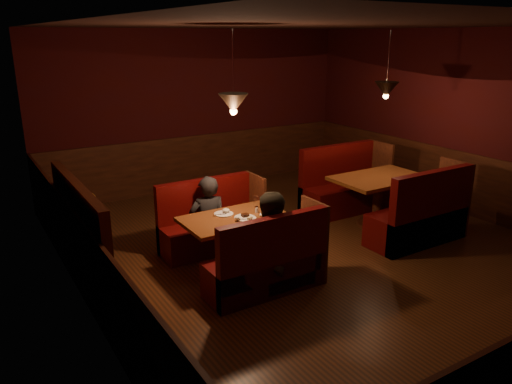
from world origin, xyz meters
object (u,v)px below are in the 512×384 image
main_table (236,229)px  second_bench_far (343,190)px  diner_b (275,227)px  diner_a (208,202)px  main_bench_far (211,227)px  main_bench_near (269,267)px  second_bench_near (422,220)px  second_table (379,189)px

main_table → second_bench_far: 2.77m
diner_b → second_bench_far: bearing=31.8°
second_bench_far → diner_a: (-2.64, -0.33, 0.35)m
second_bench_far → diner_b: (-2.47, -1.66, 0.41)m
main_bench_far → second_bench_far: 2.58m
main_bench_near → second_bench_near: 2.57m
second_table → diner_b: diner_b is taller
diner_a → diner_b: (0.17, -1.33, 0.05)m
second_bench_far → diner_a: bearing=-172.9°
second_bench_far → diner_b: 3.00m
second_table → diner_a: (-2.61, 0.49, 0.13)m
main_bench_far → second_bench_near: size_ratio=0.93×
main_table → diner_b: size_ratio=0.85×
main_table → second_table: size_ratio=0.93×
second_bench_far → second_bench_near: same height
main_bench_far → second_bench_far: (2.57, 0.26, 0.04)m
second_table → diner_b: 2.58m
diner_a → diner_b: diner_b is taller
main_bench_near → second_table: 2.70m
second_bench_near → diner_b: bearing=-179.5°
second_table → second_bench_far: bearing=87.8°
second_table → second_bench_near: size_ratio=0.90×
main_bench_far → second_bench_near: bearing=-28.2°
second_table → diner_b: size_ratio=0.91×
main_bench_near → diner_a: (-0.07, 1.37, 0.39)m
main_table → second_table: (2.55, 0.16, 0.05)m
main_table → diner_a: diner_a is taller
second_bench_near → diner_a: (-2.64, 1.31, 0.35)m
second_bench_near → second_table: bearing=92.2°
main_bench_near → second_bench_near: (2.57, 0.07, 0.04)m
main_bench_far → second_bench_far: second_bench_far is taller
main_bench_near → diner_b: 0.46m
main_bench_near → second_bench_far: size_ratio=0.93×
main_table → main_bench_far: size_ratio=0.91×
main_table → second_bench_far: second_bench_far is taller
main_bench_far → diner_a: 0.41m
second_table → diner_a: diner_a is taller
main_bench_near → second_bench_near: second_bench_near is taller
diner_b → main_table: bearing=97.6°
main_bench_near → diner_a: diner_a is taller
main_table → diner_b: bearing=-80.4°
main_bench_far → diner_a: (-0.07, -0.07, 0.39)m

